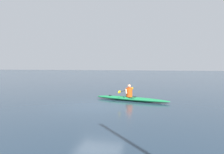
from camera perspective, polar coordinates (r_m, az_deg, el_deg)
The scene contains 3 objects.
ground_plane at distance 11.07m, azimuth -3.86°, elevation -8.16°, with size 160.00×160.00×0.00m, color #1E2D3D.
kayak at distance 12.74m, azimuth 5.33°, elevation -6.09°, with size 4.85×1.68×0.24m.
kayaker at distance 12.72m, azimuth 4.77°, elevation -4.09°, with size 0.68×2.39×0.77m.
Camera 1 is at (-3.37, 10.31, 2.19)m, focal length 32.57 mm.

